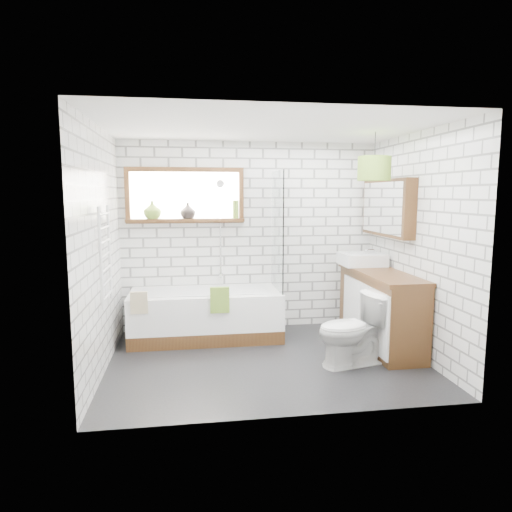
{
  "coord_description": "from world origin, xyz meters",
  "views": [
    {
      "loc": [
        -0.83,
        -4.76,
        1.82
      ],
      "look_at": [
        -0.07,
        0.25,
        1.13
      ],
      "focal_mm": 32.0,
      "sensor_mm": 36.0,
      "label": 1
    }
  ],
  "objects": [
    {
      "name": "vase_olive",
      "position": [
        -1.27,
        1.23,
        1.6
      ],
      "size": [
        0.29,
        0.29,
        0.23
      ],
      "primitive_type": "imported",
      "rotation": [
        0.0,
        0.0,
        -0.43
      ],
      "color": "olive",
      "rests_on": "window"
    },
    {
      "name": "ceiling",
      "position": [
        0.0,
        0.0,
        2.5
      ],
      "size": [
        3.4,
        2.6,
        0.01
      ],
      "primitive_type": "cube",
      "color": "white",
      "rests_on": "ground"
    },
    {
      "name": "tap",
      "position": [
        1.54,
        0.78,
        1.03
      ],
      "size": [
        0.03,
        0.03,
        0.14
      ],
      "primitive_type": "cylinder",
      "rotation": [
        0.0,
        0.0,
        -0.2
      ],
      "color": "silver",
      "rests_on": "vanity"
    },
    {
      "name": "wall_right",
      "position": [
        1.7,
        0.0,
        1.25
      ],
      "size": [
        0.01,
        2.6,
        2.5
      ],
      "primitive_type": "cube",
      "color": "white",
      "rests_on": "ground"
    },
    {
      "name": "floor",
      "position": [
        0.0,
        0.0,
        -0.01
      ],
      "size": [
        3.4,
        2.6,
        0.01
      ],
      "primitive_type": "cube",
      "color": "black",
      "rests_on": "ground"
    },
    {
      "name": "vase_dark",
      "position": [
        -0.82,
        1.23,
        1.58
      ],
      "size": [
        0.23,
        0.23,
        0.21
      ],
      "primitive_type": "imported",
      "rotation": [
        0.0,
        0.0,
        0.2
      ],
      "color": "black",
      "rests_on": "window"
    },
    {
      "name": "towel_green",
      "position": [
        -0.47,
        0.47,
        0.59
      ],
      "size": [
        0.22,
        0.06,
        0.31
      ],
      "primitive_type": "cube",
      "color": "olive",
      "rests_on": "bathtub"
    },
    {
      "name": "mirror_cabinet",
      "position": [
        1.62,
        0.6,
        1.65
      ],
      "size": [
        0.16,
        1.2,
        0.7
      ],
      "primitive_type": "cube",
      "color": "#38200F",
      "rests_on": "wall_right"
    },
    {
      "name": "shower_screen",
      "position": [
        0.29,
        0.89,
        1.36
      ],
      "size": [
        0.02,
        0.72,
        1.5
      ],
      "primitive_type": "cube",
      "color": "white",
      "rests_on": "bathtub"
    },
    {
      "name": "vanity",
      "position": [
        1.44,
        0.3,
        0.45
      ],
      "size": [
        0.51,
        1.59,
        0.91
      ],
      "primitive_type": "cube",
      "color": "#38200F",
      "rests_on": "floor"
    },
    {
      "name": "toilet",
      "position": [
        0.89,
        -0.27,
        0.39
      ],
      "size": [
        0.59,
        0.84,
        0.78
      ],
      "primitive_type": "imported",
      "rotation": [
        0.0,
        0.0,
        -1.35
      ],
      "color": "white",
      "rests_on": "floor"
    },
    {
      "name": "shower_riser",
      "position": [
        -0.4,
        1.26,
        1.35
      ],
      "size": [
        0.02,
        0.02,
        1.3
      ],
      "primitive_type": "cylinder",
      "color": "silver",
      "rests_on": "wall_back"
    },
    {
      "name": "wall_left",
      "position": [
        -1.7,
        0.0,
        1.25
      ],
      "size": [
        0.01,
        2.6,
        2.5
      ],
      "primitive_type": "cube",
      "color": "white",
      "rests_on": "ground"
    },
    {
      "name": "towel_radiator",
      "position": [
        -1.66,
        0.0,
        1.2
      ],
      "size": [
        0.06,
        0.52,
        1.0
      ],
      "primitive_type": "cube",
      "color": "white",
      "rests_on": "wall_left"
    },
    {
      "name": "pendant",
      "position": [
        1.25,
        0.17,
        2.1
      ],
      "size": [
        0.37,
        0.37,
        0.27
      ],
      "primitive_type": "cylinder",
      "color": "olive",
      "rests_on": "ceiling"
    },
    {
      "name": "wall_front",
      "position": [
        0.0,
        -1.3,
        1.25
      ],
      "size": [
        3.4,
        0.01,
        2.5
      ],
      "primitive_type": "cube",
      "color": "white",
      "rests_on": "ground"
    },
    {
      "name": "basin",
      "position": [
        1.38,
        0.78,
        0.99
      ],
      "size": [
        0.53,
        0.47,
        0.16
      ],
      "primitive_type": "cube",
      "color": "white",
      "rests_on": "vanity"
    },
    {
      "name": "wall_back",
      "position": [
        0.0,
        1.3,
        1.25
      ],
      "size": [
        3.4,
        0.01,
        2.5
      ],
      "primitive_type": "cube",
      "color": "white",
      "rests_on": "ground"
    },
    {
      "name": "window",
      "position": [
        -0.85,
        1.26,
        1.8
      ],
      "size": [
        1.52,
        0.16,
        0.68
      ],
      "primitive_type": "cube",
      "color": "#38200F",
      "rests_on": "wall_back"
    },
    {
      "name": "towel_beige",
      "position": [
        -1.39,
        0.47,
        0.59
      ],
      "size": [
        0.19,
        0.05,
        0.25
      ],
      "primitive_type": "cube",
      "color": "tan",
      "rests_on": "bathtub"
    },
    {
      "name": "bottle",
      "position": [
        -0.2,
        1.23,
        1.6
      ],
      "size": [
        0.1,
        0.1,
        0.24
      ],
      "primitive_type": "cylinder",
      "rotation": [
        0.0,
        0.0,
        0.34
      ],
      "color": "olive",
      "rests_on": "window"
    },
    {
      "name": "bathtub",
      "position": [
        -0.62,
        0.89,
        0.3
      ],
      "size": [
        1.87,
        0.83,
        0.61
      ],
      "primitive_type": "cube",
      "color": "white",
      "rests_on": "floor"
    }
  ]
}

